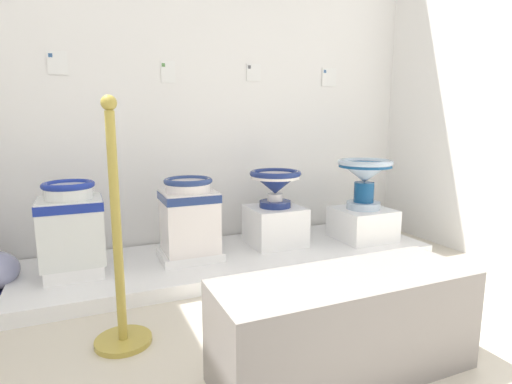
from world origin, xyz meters
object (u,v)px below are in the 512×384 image
(plinth_block_squat_floral, at_px, (275,225))
(info_placard_fourth, at_px, (329,77))
(info_placard_first, at_px, (57,63))
(museum_bench, at_px, (345,326))
(antique_toilet_tall_cobalt, at_px, (71,222))
(plinth_block_leftmost, at_px, (190,254))
(antique_toilet_squat_floral, at_px, (275,183))
(plinth_block_pale_glazed, at_px, (362,224))
(stanchion_post_near_left, at_px, (119,271))
(antique_toilet_pale_glazed, at_px, (365,174))
(antique_toilet_leftmost, at_px, (189,213))
(info_placard_second, at_px, (168,72))
(info_placard_third, at_px, (253,72))
(plinth_block_tall_cobalt, at_px, (75,269))

(plinth_block_squat_floral, bearing_deg, info_placard_fourth, 28.50)
(info_placard_first, relative_size, museum_bench, 0.14)
(antique_toilet_tall_cobalt, bearing_deg, plinth_block_leftmost, 1.06)
(museum_bench, bearing_deg, antique_toilet_squat_floral, 74.80)
(plinth_block_pale_glazed, distance_m, stanchion_post_near_left, 1.94)
(antique_toilet_pale_glazed, height_order, stanchion_post_near_left, stanchion_post_near_left)
(stanchion_post_near_left, relative_size, museum_bench, 1.05)
(info_placard_fourth, distance_m, museum_bench, 2.32)
(antique_toilet_squat_floral, height_order, plinth_block_pale_glazed, antique_toilet_squat_floral)
(plinth_block_leftmost, bearing_deg, antique_toilet_leftmost, 180.00)
(stanchion_post_near_left, height_order, museum_bench, stanchion_post_near_left)
(info_placard_second, relative_size, stanchion_post_near_left, 0.14)
(plinth_block_leftmost, height_order, antique_toilet_squat_floral, antique_toilet_squat_floral)
(antique_toilet_leftmost, bearing_deg, info_placard_third, 34.10)
(antique_toilet_squat_floral, bearing_deg, plinth_block_tall_cobalt, -176.45)
(plinth_block_tall_cobalt, bearing_deg, info_placard_fourth, 12.44)
(plinth_block_leftmost, bearing_deg, info_placard_fourth, 18.12)
(plinth_block_leftmost, height_order, info_placard_fourth, info_placard_fourth)
(plinth_block_tall_cobalt, distance_m, plinth_block_squat_floral, 1.34)
(plinth_block_tall_cobalt, height_order, museum_bench, museum_bench)
(plinth_block_squat_floral, xyz_separation_m, museum_bench, (-0.38, -1.39, -0.02))
(info_placard_third, bearing_deg, stanchion_post_near_left, -133.76)
(antique_toilet_tall_cobalt, xyz_separation_m, info_placard_second, (0.67, 0.44, 0.90))
(info_placard_third, distance_m, info_placard_fourth, 0.67)
(info_placard_third, bearing_deg, museum_bench, -101.67)
(antique_toilet_tall_cobalt, bearing_deg, info_placard_third, 18.44)
(plinth_block_tall_cobalt, bearing_deg, antique_toilet_squat_floral, 3.55)
(plinth_block_pale_glazed, xyz_separation_m, info_placard_first, (-2.02, 0.50, 1.13))
(antique_toilet_squat_floral, height_order, antique_toilet_pale_glazed, antique_toilet_pale_glazed)
(antique_toilet_squat_floral, relative_size, antique_toilet_pale_glazed, 0.91)
(info_placard_fourth, bearing_deg, info_placard_first, -180.00)
(plinth_block_leftmost, relative_size, antique_toilet_leftmost, 0.81)
(info_placard_third, bearing_deg, plinth_block_leftmost, -145.90)
(antique_toilet_leftmost, distance_m, museum_bench, 1.36)
(plinth_block_squat_floral, xyz_separation_m, info_placard_second, (-0.66, 0.36, 1.09))
(antique_toilet_tall_cobalt, bearing_deg, stanchion_post_near_left, -75.24)
(info_placard_fourth, distance_m, stanchion_post_near_left, 2.37)
(antique_toilet_tall_cobalt, xyz_separation_m, plinth_block_pale_glazed, (2.00, -0.06, -0.20))
(antique_toilet_squat_floral, relative_size, plinth_block_pale_glazed, 0.92)
(info_placard_first, height_order, info_placard_second, info_placard_first)
(info_placard_fourth, height_order, stanchion_post_near_left, info_placard_fourth)
(plinth_block_squat_floral, height_order, info_placard_first, info_placard_first)
(plinth_block_pale_glazed, bearing_deg, info_placard_second, 159.30)
(antique_toilet_tall_cobalt, relative_size, info_placard_first, 3.31)
(plinth_block_pale_glazed, bearing_deg, plinth_block_squat_floral, 167.68)
(plinth_block_squat_floral, xyz_separation_m, antique_toilet_pale_glazed, (0.67, -0.15, 0.36))
(plinth_block_pale_glazed, bearing_deg, info_placard_first, 166.04)
(antique_toilet_tall_cobalt, bearing_deg, plinth_block_pale_glazed, -1.79)
(info_placard_fourth, xyz_separation_m, museum_bench, (-1.03, -1.74, -1.12))
(antique_toilet_tall_cobalt, bearing_deg, info_placard_second, 33.18)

